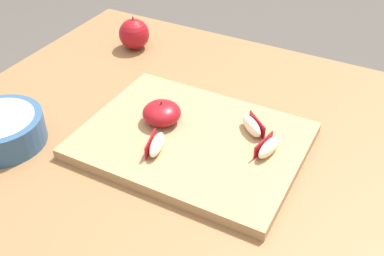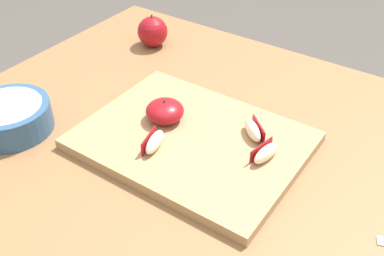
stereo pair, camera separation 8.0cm
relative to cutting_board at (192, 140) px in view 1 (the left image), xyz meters
name	(u,v)px [view 1 (the left image)]	position (x,y,z in m)	size (l,w,h in m)	color
dining_table	(228,194)	(0.08, 0.01, -0.12)	(1.25, 0.93, 0.78)	brown
cutting_board	(192,140)	(0.00, 0.00, 0.00)	(0.42, 0.32, 0.02)	#A37F56
apple_half_skin_up	(162,113)	(-0.08, 0.01, 0.03)	(0.08, 0.08, 0.05)	maroon
apple_wedge_front	(252,126)	(0.10, 0.07, 0.03)	(0.06, 0.06, 0.03)	beige
apple_wedge_right	(156,145)	(-0.04, -0.07, 0.03)	(0.04, 0.07, 0.03)	beige
apple_wedge_near_knife	(268,147)	(0.15, 0.02, 0.03)	(0.04, 0.07, 0.03)	beige
whole_apple_red_delicious	(134,34)	(-0.33, 0.29, 0.03)	(0.08, 0.08, 0.09)	maroon
ceramic_fruit_bowl	(1,129)	(-0.33, -0.17, 0.02)	(0.17, 0.17, 0.06)	#2D517A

